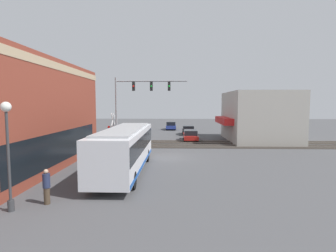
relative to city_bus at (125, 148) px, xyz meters
The scene contains 13 objects.
ground_plane 6.02m from the city_bus, 29.02° to the right, with size 120.00×120.00×0.00m, color #4C4C4F.
brick_building 9.21m from the city_bus, 86.07° to the left, with size 16.42×8.50×7.90m.
shop_building 21.60m from the city_bus, 40.97° to the right, with size 10.40×8.93×6.29m.
city_bus is the anchor object (origin of this frame).
traffic_signal_gantry 10.06m from the city_bus, ahead, with size 0.42×7.47×7.50m.
crossing_signal 9.90m from the city_bus, 18.34° to the left, with size 1.41×1.18×3.81m.
streetlamp 7.93m from the city_bus, 151.18° to the left, with size 0.44×0.44×4.85m.
rail_track_near 11.52m from the city_bus, 14.22° to the right, with size 2.60×60.00×0.15m.
rail_track_far 14.62m from the city_bus, 11.12° to the right, with size 2.60×60.00×0.15m.
parked_car_red 16.91m from the city_bus, 18.66° to the right, with size 4.67×1.82×1.38m.
parked_car_black 23.15m from the city_bus, 13.50° to the right, with size 4.47×1.82×1.41m.
parked_car_blue 30.42m from the city_bus, ahead, with size 4.23×1.82×1.49m.
pedestrian_by_lamp 6.59m from the city_bus, 156.69° to the left, with size 0.34×0.34×1.69m.
Camera 1 is at (-22.96, -0.75, 4.76)m, focal length 28.00 mm.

